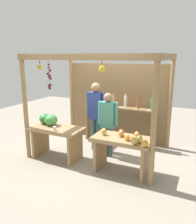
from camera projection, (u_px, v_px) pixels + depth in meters
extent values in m
plane|color=gray|center=(101.00, 152.00, 5.61)|extent=(12.00, 12.00, 0.00)
cylinder|color=#99754C|center=(25.00, 108.00, 5.05)|extent=(0.10, 0.10, 2.34)
cylinder|color=#99754C|center=(154.00, 124.00, 3.88)|extent=(0.10, 0.10, 2.34)
cylinder|color=#99754C|center=(71.00, 95.00, 6.77)|extent=(0.10, 0.10, 2.34)
cylinder|color=#99754C|center=(170.00, 103.00, 5.60)|extent=(0.10, 0.10, 2.34)
cube|color=#99754C|center=(80.00, 57.00, 4.20)|extent=(2.94, 0.12, 0.12)
cube|color=#99754C|center=(50.00, 57.00, 5.64)|extent=(0.12, 2.05, 0.12)
cube|color=#99754C|center=(167.00, 57.00, 4.48)|extent=(0.12, 2.05, 0.12)
cube|color=olive|center=(116.00, 103.00, 6.23)|extent=(2.84, 0.04, 2.11)
cylinder|color=brown|center=(40.00, 62.00, 4.69)|extent=(0.02, 0.02, 0.06)
ellipsoid|color=gold|center=(41.00, 67.00, 4.70)|extent=(0.04, 0.08, 0.12)
ellipsoid|color=gold|center=(41.00, 68.00, 4.74)|extent=(0.05, 0.04, 0.12)
ellipsoid|color=gold|center=(40.00, 67.00, 4.75)|extent=(0.06, 0.06, 0.13)
ellipsoid|color=gold|center=(38.00, 67.00, 4.71)|extent=(0.06, 0.07, 0.13)
ellipsoid|color=gold|center=(39.00, 68.00, 4.69)|extent=(0.08, 0.05, 0.12)
cylinder|color=brown|center=(102.00, 63.00, 4.25)|extent=(0.02, 0.02, 0.06)
ellipsoid|color=gold|center=(104.00, 69.00, 4.26)|extent=(0.04, 0.07, 0.12)
ellipsoid|color=gold|center=(104.00, 69.00, 4.29)|extent=(0.05, 0.05, 0.12)
ellipsoid|color=gold|center=(103.00, 68.00, 4.30)|extent=(0.05, 0.04, 0.11)
ellipsoid|color=gold|center=(101.00, 69.00, 4.31)|extent=(0.06, 0.05, 0.12)
ellipsoid|color=gold|center=(100.00, 69.00, 4.30)|extent=(0.04, 0.05, 0.11)
ellipsoid|color=gold|center=(100.00, 69.00, 4.28)|extent=(0.05, 0.08, 0.12)
ellipsoid|color=gold|center=(101.00, 68.00, 4.26)|extent=(0.06, 0.04, 0.12)
ellipsoid|color=gold|center=(101.00, 70.00, 4.25)|extent=(0.07, 0.04, 0.12)
ellipsoid|color=gold|center=(102.00, 68.00, 4.24)|extent=(0.06, 0.06, 0.12)
cylinder|color=#4C422D|center=(49.00, 73.00, 4.95)|extent=(0.01, 0.01, 0.55)
sphere|color=#511938|center=(49.00, 64.00, 4.90)|extent=(0.06, 0.06, 0.06)
sphere|color=#601E42|center=(49.00, 68.00, 4.88)|extent=(0.06, 0.06, 0.06)
sphere|color=#511938|center=(50.00, 70.00, 4.94)|extent=(0.06, 0.06, 0.06)
sphere|color=#47142D|center=(48.00, 74.00, 4.96)|extent=(0.07, 0.07, 0.07)
sphere|color=#511938|center=(49.00, 75.00, 4.94)|extent=(0.07, 0.07, 0.07)
sphere|color=#601E42|center=(49.00, 77.00, 4.96)|extent=(0.07, 0.07, 0.07)
sphere|color=#511938|center=(51.00, 79.00, 4.98)|extent=(0.06, 0.06, 0.06)
sphere|color=#601E42|center=(49.00, 86.00, 5.03)|extent=(0.06, 0.06, 0.06)
sphere|color=#511938|center=(50.00, 85.00, 5.03)|extent=(0.06, 0.06, 0.06)
sphere|color=#47142D|center=(50.00, 88.00, 5.04)|extent=(0.07, 0.07, 0.07)
cube|color=#99754C|center=(57.00, 129.00, 5.12)|extent=(1.19, 0.64, 0.06)
cube|color=#99754C|center=(41.00, 141.00, 5.40)|extent=(0.06, 0.58, 0.67)
cube|color=#99754C|center=(75.00, 148.00, 5.01)|extent=(0.06, 0.58, 0.67)
ellipsoid|color=#2D7533|center=(45.00, 119.00, 5.40)|extent=(0.38, 0.38, 0.24)
ellipsoid|color=#429347|center=(51.00, 120.00, 5.24)|extent=(0.31, 0.31, 0.26)
cylinder|color=white|center=(55.00, 128.00, 4.91)|extent=(0.07, 0.07, 0.09)
cube|color=#99754C|center=(122.00, 139.00, 4.47)|extent=(1.19, 0.64, 0.06)
cube|color=#99754C|center=(100.00, 152.00, 4.76)|extent=(0.06, 0.58, 0.67)
cube|color=#99754C|center=(145.00, 161.00, 4.37)|extent=(0.06, 0.58, 0.67)
ellipsoid|color=#B79E47|center=(135.00, 140.00, 4.11)|extent=(0.16, 0.16, 0.16)
ellipsoid|color=#E07F47|center=(121.00, 132.00, 4.60)|extent=(0.15, 0.15, 0.12)
ellipsoid|color=#B79E47|center=(104.00, 132.00, 4.62)|extent=(0.15, 0.15, 0.14)
ellipsoid|color=gold|center=(145.00, 143.00, 4.01)|extent=(0.15, 0.15, 0.13)
ellipsoid|color=#CC7038|center=(121.00, 134.00, 4.51)|extent=(0.11, 0.11, 0.13)
ellipsoid|color=#CC7038|center=(137.00, 136.00, 4.40)|extent=(0.12, 0.12, 0.13)
ellipsoid|color=#B79E47|center=(137.00, 134.00, 4.51)|extent=(0.12, 0.12, 0.12)
ellipsoid|color=#E07F47|center=(133.00, 139.00, 4.23)|extent=(0.14, 0.14, 0.14)
ellipsoid|color=gold|center=(127.00, 137.00, 4.32)|extent=(0.11, 0.11, 0.12)
ellipsoid|color=#B79E47|center=(139.00, 139.00, 4.19)|extent=(0.14, 0.14, 0.16)
cube|color=#99754C|center=(88.00, 121.00, 6.44)|extent=(0.05, 0.20, 1.00)
cube|color=#99754C|center=(153.00, 130.00, 5.68)|extent=(0.05, 0.20, 1.00)
cube|color=#99754C|center=(119.00, 108.00, 5.94)|extent=(1.85, 0.22, 0.04)
cylinder|color=#994C1E|center=(89.00, 99.00, 6.26)|extent=(0.07, 0.07, 0.28)
cylinder|color=#994C1E|center=(89.00, 93.00, 6.22)|extent=(0.03, 0.03, 0.06)
cylinder|color=#338C4C|center=(101.00, 100.00, 6.12)|extent=(0.07, 0.07, 0.30)
cylinder|color=#338C4C|center=(101.00, 93.00, 6.08)|extent=(0.03, 0.03, 0.06)
cylinder|color=#D8B266|center=(113.00, 101.00, 5.98)|extent=(0.07, 0.07, 0.27)
cylinder|color=#D8B266|center=(113.00, 95.00, 5.94)|extent=(0.03, 0.03, 0.06)
cylinder|color=silver|center=(125.00, 102.00, 5.83)|extent=(0.07, 0.07, 0.29)
cylinder|color=silver|center=(126.00, 95.00, 5.79)|extent=(0.03, 0.03, 0.06)
cylinder|color=#994C1E|center=(138.00, 103.00, 5.69)|extent=(0.06, 0.06, 0.28)
cylinder|color=#994C1E|center=(139.00, 97.00, 5.65)|extent=(0.03, 0.03, 0.06)
cylinder|color=#338C4C|center=(152.00, 104.00, 5.55)|extent=(0.08, 0.08, 0.30)
cylinder|color=#338C4C|center=(153.00, 97.00, 5.51)|extent=(0.04, 0.04, 0.06)
cylinder|color=#3A5F65|center=(94.00, 134.00, 5.69)|extent=(0.11, 0.11, 0.79)
cylinder|color=#3A5F65|center=(98.00, 135.00, 5.64)|extent=(0.11, 0.11, 0.79)
cube|color=#2D428C|center=(96.00, 106.00, 5.49)|extent=(0.32, 0.19, 0.67)
cylinder|color=#2D428C|center=(88.00, 104.00, 5.57)|extent=(0.08, 0.08, 0.60)
cylinder|color=#2D428C|center=(103.00, 105.00, 5.40)|extent=(0.08, 0.08, 0.60)
sphere|color=#997051|center=(96.00, 87.00, 5.39)|extent=(0.23, 0.23, 0.23)
cylinder|color=#3B5653|center=(105.00, 141.00, 5.33)|extent=(0.11, 0.11, 0.70)
cylinder|color=#3B5653|center=(110.00, 142.00, 5.28)|extent=(0.11, 0.11, 0.70)
cube|color=teal|center=(108.00, 115.00, 5.15)|extent=(0.32, 0.19, 0.59)
cylinder|color=teal|center=(100.00, 113.00, 5.22)|extent=(0.08, 0.08, 0.54)
cylinder|color=teal|center=(116.00, 114.00, 5.06)|extent=(0.08, 0.08, 0.54)
sphere|color=#997051|center=(108.00, 97.00, 5.05)|extent=(0.20, 0.20, 0.20)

